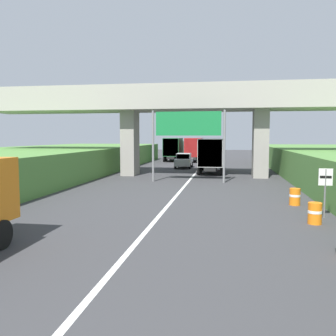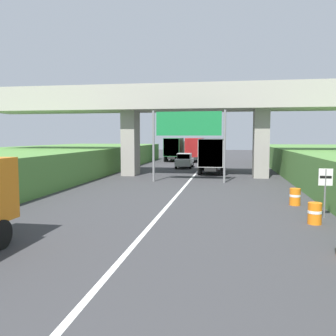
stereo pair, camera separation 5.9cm
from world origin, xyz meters
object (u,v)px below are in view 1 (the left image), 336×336
Objects in this scene: truck_red at (194,148)px; truck_green at (174,148)px; truck_yellow at (211,154)px; construction_barrel_2 at (315,213)px; speed_limit_sign at (325,185)px; car_silver at (184,161)px; construction_barrel_3 at (295,197)px; overhead_highway_sign at (188,129)px.

truck_green is at bearing 167.00° from truck_red.
truck_yellow reaches higher than construction_barrel_2.
truck_yellow is at bearing 106.85° from speed_limit_sign.
construction_barrel_3 is at bearing -68.64° from car_silver.
speed_limit_sign reaches higher than car_silver.
speed_limit_sign is 3.20m from construction_barrel_3.
truck_yellow is 6.47m from car_silver.
car_silver is 27.35m from construction_barrel_2.
car_silver is at bearing 110.55° from speed_limit_sign.
truck_red is 1.00× the size of truck_green.
truck_red is at bearing 93.84° from overhead_highway_sign.
truck_green is at bearing 110.04° from truck_yellow.
construction_barrel_2 is 4.19m from construction_barrel_3.
truck_red reaches higher than construction_barrel_3.
construction_barrel_2 is (5.16, -20.58, -1.47)m from truck_yellow.
construction_barrel_3 is (-0.75, 2.94, -1.02)m from speed_limit_sign.
truck_yellow is at bearing -57.67° from car_silver.
car_silver is at bearing 122.33° from truck_yellow.
overhead_highway_sign is 6.53× the size of construction_barrel_3.
truck_green is at bearing 100.84° from overhead_highway_sign.
truck_red is 11.29m from car_silver.
speed_limit_sign is 0.31× the size of truck_yellow.
speed_limit_sign is at bearing -73.15° from truck_yellow.
car_silver is (-1.87, 13.02, -3.41)m from overhead_highway_sign.
truck_red is 1.78× the size of car_silver.
truck_red is at bearing 88.79° from car_silver.
truck_green is at bearing 103.71° from car_silver.
car_silver is at bearing 98.15° from overhead_highway_sign.
construction_barrel_3 is (8.52, -21.79, -0.40)m from car_silver.
car_silver is (2.92, -11.97, -1.08)m from truck_green.
construction_barrel_3 is at bearing -72.69° from truck_yellow.
truck_yellow is 1.00× the size of truck_green.
car_silver is (-0.24, -11.24, -1.08)m from truck_red.
truck_yellow is 16.93m from truck_red.
truck_yellow is 1.00× the size of truck_red.
speed_limit_sign is 1.75m from construction_barrel_2.
speed_limit_sign is 0.54× the size of car_silver.
construction_barrel_2 and construction_barrel_3 have the same top height.
speed_limit_sign is at bearing -69.45° from car_silver.
truck_yellow reaches higher than construction_barrel_3.
truck_green is 35.67m from construction_barrel_3.
truck_red is at bearing 102.62° from construction_barrel_2.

